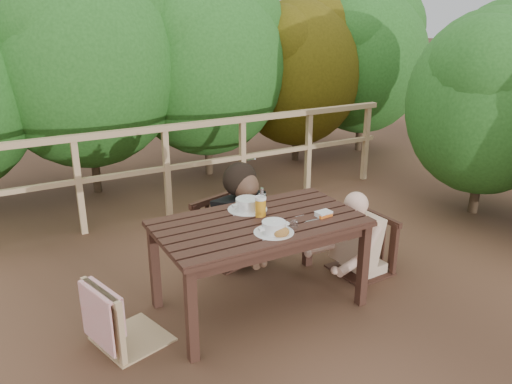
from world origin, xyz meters
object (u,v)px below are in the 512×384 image
chair_right (364,222)px  tumbler (294,225)px  diner_right (368,204)px  woman (226,184)px  bottle (262,203)px  beer_glass (260,207)px  soup_far (247,205)px  chair_left (127,282)px  table (259,265)px  bread_roll (281,232)px  soup_near (274,228)px  butter_tub (324,215)px  chair_far (227,207)px

chair_right → tumbler: bearing=-75.3°
diner_right → woman: bearing=46.0°
bottle → beer_glass: bearing=123.5°
bottle → diner_right: bearing=-0.9°
tumbler → soup_far: bearing=104.5°
chair_left → bottle: (1.03, 0.03, 0.35)m
table → bottle: size_ratio=6.44×
chair_right → bread_roll: 1.11m
woman → beer_glass: bearing=66.7°
chair_right → beer_glass: 1.02m
bread_roll → tumbler: bread_roll is taller
table → bread_roll: 0.48m
soup_far → chair_left: bearing=-168.8°
woman → soup_near: woman is taller
beer_glass → soup_near: bearing=-102.0°
table → soup_near: bearing=-93.5°
table → woman: bearing=80.6°
butter_tub → soup_near: bearing=-176.9°
diner_right → bottle: bearing=86.0°
soup_near → soup_far: bearing=85.1°
table → bread_roll: bearing=-89.2°
woman → soup_near: bearing=65.1°
woman → chair_left: bearing=19.3°
soup_near → bottle: bottle is taller
table → chair_right: 1.03m
chair_right → bread_roll: size_ratio=7.56×
beer_glass → chair_right: bearing=-1.5°
soup_far → beer_glass: bearing=-81.1°
woman → tumbler: (0.01, -1.08, 0.02)m
chair_right → bread_roll: bearing=-74.6°
bread_roll → chair_left: bearing=161.5°
soup_near → butter_tub: bearing=8.5°
bottle → table: bearing=-131.1°
soup_near → butter_tub: soup_near is taller
diner_right → soup_near: diner_right is taller
table → tumbler: bearing=-58.0°
butter_tub → diner_right: bearing=13.4°
soup_near → butter_tub: (0.47, 0.07, -0.02)m
chair_left → bread_roll: chair_left is taller
woman → table: bearing=63.9°
diner_right → bottle: size_ratio=5.28×
table → beer_glass: size_ratio=9.15×
chair_left → chair_right: (2.00, 0.01, 0.00)m
butter_tub → chair_far: bearing=102.4°
chair_far → bottle: 0.82m
chair_left → chair_far: bearing=-70.8°
tumbler → butter_tub: 0.32m
chair_far → soup_far: size_ratio=3.30×
chair_right → soup_near: bearing=-78.2°
chair_left → bread_roll: bearing=-124.6°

